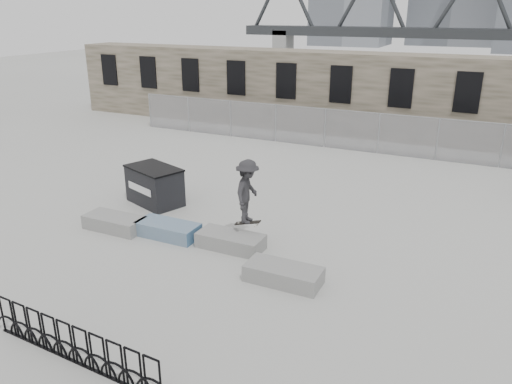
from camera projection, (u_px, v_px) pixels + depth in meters
ground at (196, 243)px, 15.30m from camera, size 120.00×120.00×0.00m
stone_wall at (347, 93)px, 28.29m from camera, size 36.00×2.58×4.50m
chainlink_fence at (325, 128)px, 25.54m from camera, size 22.06×0.06×2.02m
planter_far_left at (115, 222)px, 16.17m from camera, size 2.00×0.90×0.45m
planter_center_left at (168, 229)px, 15.66m from camera, size 2.00×0.90×0.45m
planter_center_right at (231, 240)px, 14.90m from camera, size 2.00×0.90×0.45m
planter_offset at (283, 274)px, 13.02m from camera, size 2.00×0.90×0.45m
dumpster at (155, 185)px, 18.18m from camera, size 2.42×1.93×1.38m
bike_rack at (73, 345)px, 9.95m from camera, size 4.93×0.34×0.90m
skateboarder at (248, 192)px, 14.71m from camera, size 0.86×1.33×2.07m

